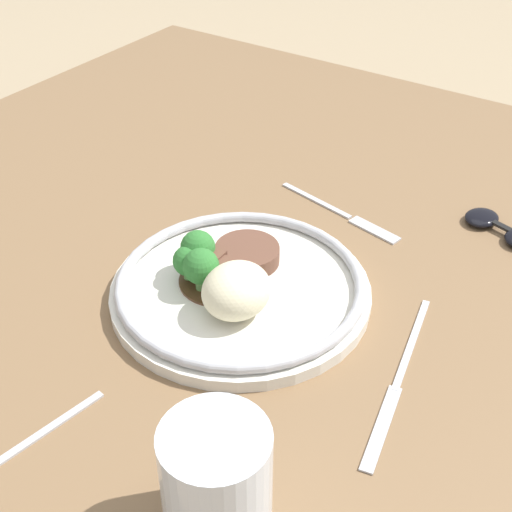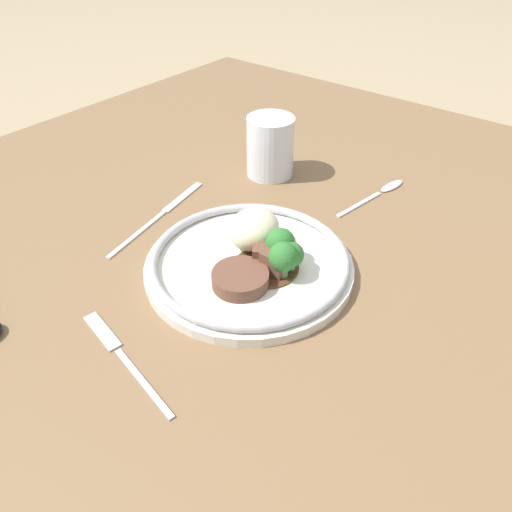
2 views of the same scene
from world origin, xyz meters
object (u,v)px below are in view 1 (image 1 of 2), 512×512
(juice_glass, at_px, (217,488))
(knife, at_px, (398,383))
(plate, at_px, (237,284))
(sunglasses, at_px, (502,228))
(fork, at_px, (349,217))

(juice_glass, xyz_separation_m, knife, (-0.21, 0.05, -0.04))
(plate, xyz_separation_m, sunglasses, (-0.27, 0.19, -0.01))
(knife, bearing_deg, plate, -106.66)
(plate, distance_m, fork, 0.20)
(fork, bearing_deg, plate, -85.38)
(juice_glass, distance_m, sunglasses, 0.51)
(fork, bearing_deg, knife, -41.00)
(plate, bearing_deg, knife, 84.41)
(fork, relative_size, knife, 0.79)
(sunglasses, bearing_deg, fork, -49.67)
(juice_glass, relative_size, knife, 0.44)
(plate, relative_size, juice_glass, 2.70)
(fork, height_order, sunglasses, sunglasses)
(juice_glass, bearing_deg, plate, -147.81)
(sunglasses, bearing_deg, plate, -18.30)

